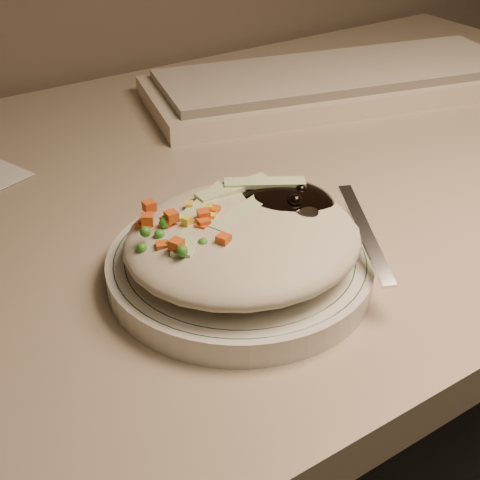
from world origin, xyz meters
TOP-DOWN VIEW (x-y plane):
  - desk at (0.00, 1.38)m, footprint 1.40×0.70m
  - plate at (-0.07, 1.21)m, footprint 0.22×0.22m
  - plate_rim at (-0.07, 1.21)m, footprint 0.21×0.21m
  - meal at (-0.06, 1.21)m, footprint 0.21×0.19m
  - keyboard at (0.28, 1.49)m, footprint 0.55×0.30m

SIDE VIEW (x-z plane):
  - desk at x=0.00m, z-range 0.17..0.91m
  - plate at x=-0.07m, z-range 0.74..0.76m
  - keyboard at x=0.28m, z-range 0.74..0.78m
  - plate_rim at x=-0.07m, z-range 0.76..0.76m
  - meal at x=-0.06m, z-range 0.76..0.81m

